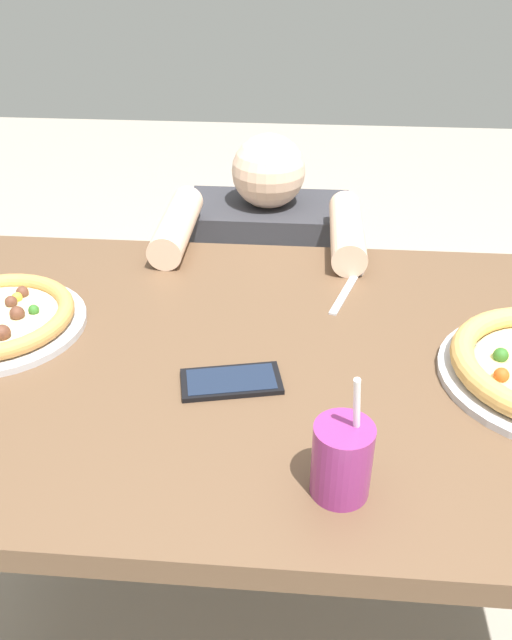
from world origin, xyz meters
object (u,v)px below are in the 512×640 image
at_px(cell_phone, 231,381).
at_px(diner_seated, 267,323).
at_px(fork, 349,285).
at_px(drink_cup_colored, 342,459).

distance_m(cell_phone, diner_seated, 0.79).
height_order(fork, diner_seated, diner_seated).
xyz_separation_m(drink_cup_colored, diner_seated, (-0.15, 0.91, -0.40)).
bearing_deg(drink_cup_colored, fork, 86.33).
height_order(drink_cup_colored, cell_phone, drink_cup_colored).
height_order(cell_phone, diner_seated, diner_seated).
xyz_separation_m(fork, diner_seated, (-0.18, 0.39, -0.35)).
relative_size(fork, diner_seated, 0.22).
distance_m(fork, cell_phone, 0.37).
height_order(fork, cell_phone, cell_phone).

